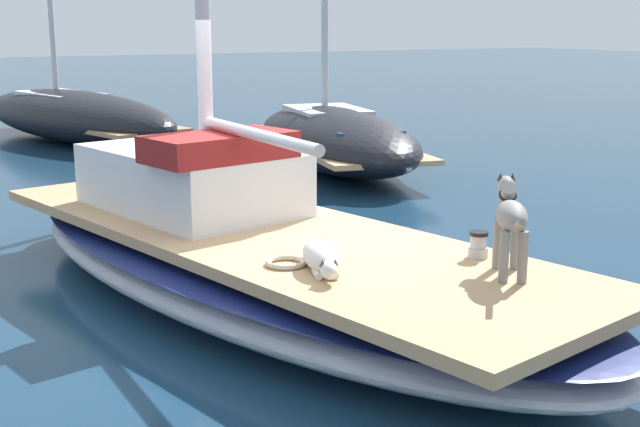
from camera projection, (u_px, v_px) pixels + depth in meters
name	position (u px, v px, depth m)	size (l,w,h in m)	color
ground_plane	(266.00, 300.00, 7.67)	(120.00, 120.00, 0.00)	navy
sailboat_main	(266.00, 265.00, 7.59)	(3.94, 7.60, 0.66)	#B2B7C1
cabin_house	(194.00, 176.00, 8.25)	(1.82, 2.47, 0.84)	silver
dog_grey	(510.00, 218.00, 6.12)	(0.60, 0.82, 0.70)	gray
dog_white	(321.00, 257.00, 6.27)	(0.45, 0.92, 0.22)	silver
deck_winch	(478.00, 245.00, 6.62)	(0.16, 0.16, 0.21)	#B7B7BC
coiled_rope	(286.00, 262.00, 6.42)	(0.32, 0.32, 0.04)	beige
moored_boat_far_astern	(74.00, 114.00, 17.91)	(3.77, 7.44, 6.89)	black
moored_boat_starboard_side	(335.00, 136.00, 14.53)	(3.28, 6.02, 8.19)	black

